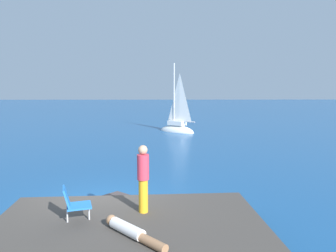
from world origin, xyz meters
name	(u,v)px	position (x,y,z in m)	size (l,w,h in m)	color
ground_plane	(103,205)	(0.00, 0.00, 0.00)	(160.00, 160.00, 0.00)	navy
shore_ledge	(129,238)	(1.03, -2.68, 0.28)	(6.02, 3.95, 0.55)	#423D38
boulder_seaward	(112,213)	(0.35, -0.64, 0.00)	(1.36, 1.09, 0.75)	#3B3435
boulder_inland	(83,215)	(-0.43, -0.72, 0.00)	(1.27, 1.01, 0.70)	#483632
sailboat_near	(177,128)	(2.96, 15.72, 0.32)	(3.09, 2.73, 5.89)	white
person_sunbather	(131,231)	(1.14, -3.20, 0.66)	(1.32, 1.36, 0.25)	white
person_standing	(143,177)	(1.32, -1.93, 1.41)	(0.28, 0.28, 1.62)	gold
beach_chair	(74,202)	(-0.19, -2.45, 0.99)	(0.71, 0.63, 0.80)	blue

